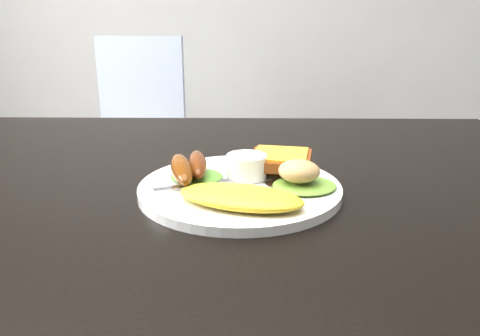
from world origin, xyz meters
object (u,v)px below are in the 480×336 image
person (309,150)px  plate (240,189)px  dining_table (201,186)px  dining_chair (136,148)px

person → plate: 0.58m
person → plate: size_ratio=4.82×
plate → person: bearing=73.2°
dining_table → person: (0.22, 0.46, -0.08)m
plate → dining_chair: bearing=109.5°
dining_table → person: person is taller
dining_table → person: 0.52m
dining_table → dining_chair: bearing=108.1°
dining_table → plate: (0.06, -0.08, 0.03)m
dining_table → person: bearing=64.3°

